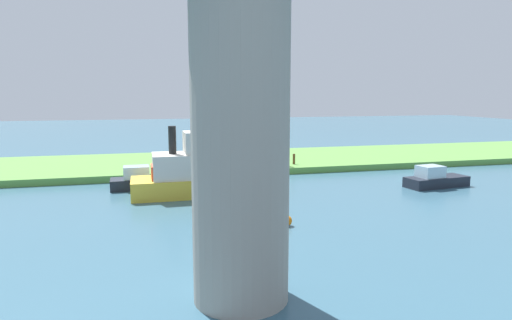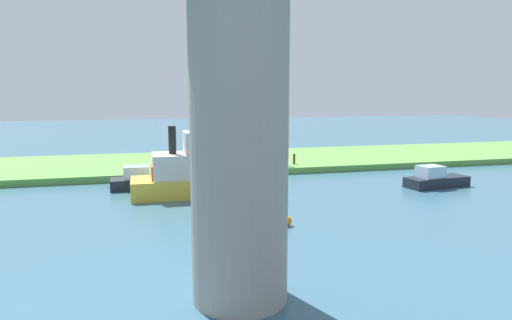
{
  "view_description": "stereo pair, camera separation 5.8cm",
  "coord_description": "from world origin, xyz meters",
  "px_view_note": "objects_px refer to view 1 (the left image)",
  "views": [
    {
      "loc": [
        7.39,
        31.84,
        6.14
      ],
      "look_at": [
        0.43,
        5.0,
        2.0
      ],
      "focal_mm": 31.16,
      "sensor_mm": 36.0,
      "label": 1
    },
    {
      "loc": [
        7.33,
        31.86,
        6.14
      ],
      "look_at": [
        0.43,
        5.0,
        2.0
      ],
      "focal_mm": 31.16,
      "sensor_mm": 36.0,
      "label": 2
    }
  ],
  "objects_px": {
    "person_on_bank": "(286,157)",
    "houseboat_blue": "(206,169)",
    "pontoon_yellow": "(144,180)",
    "marker_buoy": "(287,221)",
    "bridge_pylon": "(240,128)",
    "mooring_post": "(294,159)",
    "riverboat_paddlewheel": "(435,179)"
  },
  "relations": [
    {
      "from": "bridge_pylon",
      "to": "pontoon_yellow",
      "type": "height_order",
      "value": "bridge_pylon"
    },
    {
      "from": "pontoon_yellow",
      "to": "marker_buoy",
      "type": "distance_m",
      "value": 12.14
    },
    {
      "from": "bridge_pylon",
      "to": "person_on_bank",
      "type": "xyz_separation_m",
      "value": [
        -8.22,
        -20.4,
        -3.98
      ]
    },
    {
      "from": "bridge_pylon",
      "to": "houseboat_blue",
      "type": "bearing_deg",
      "value": -93.92
    },
    {
      "from": "bridge_pylon",
      "to": "marker_buoy",
      "type": "relative_size",
      "value": 20.73
    },
    {
      "from": "person_on_bank",
      "to": "riverboat_paddlewheel",
      "type": "xyz_separation_m",
      "value": [
        -7.85,
        7.74,
        -0.68
      ]
    },
    {
      "from": "bridge_pylon",
      "to": "marker_buoy",
      "type": "height_order",
      "value": "bridge_pylon"
    },
    {
      "from": "marker_buoy",
      "to": "riverboat_paddlewheel",
      "type": "bearing_deg",
      "value": -154.31
    },
    {
      "from": "bridge_pylon",
      "to": "person_on_bank",
      "type": "bearing_deg",
      "value": -111.93
    },
    {
      "from": "pontoon_yellow",
      "to": "marker_buoy",
      "type": "xyz_separation_m",
      "value": [
        -6.41,
        10.3,
        -0.28
      ]
    },
    {
      "from": "marker_buoy",
      "to": "person_on_bank",
      "type": "bearing_deg",
      "value": -108.25
    },
    {
      "from": "houseboat_blue",
      "to": "marker_buoy",
      "type": "height_order",
      "value": "houseboat_blue"
    },
    {
      "from": "person_on_bank",
      "to": "pontoon_yellow",
      "type": "relative_size",
      "value": 0.31
    },
    {
      "from": "riverboat_paddlewheel",
      "to": "pontoon_yellow",
      "type": "xyz_separation_m",
      "value": [
        18.77,
        -4.36,
        0.02
      ]
    },
    {
      "from": "mooring_post",
      "to": "marker_buoy",
      "type": "bearing_deg",
      "value": 69.41
    },
    {
      "from": "mooring_post",
      "to": "bridge_pylon",
      "type": "bearing_deg",
      "value": 66.67
    },
    {
      "from": "person_on_bank",
      "to": "pontoon_yellow",
      "type": "distance_m",
      "value": 11.45
    },
    {
      "from": "houseboat_blue",
      "to": "pontoon_yellow",
      "type": "relative_size",
      "value": 1.84
    },
    {
      "from": "bridge_pylon",
      "to": "riverboat_paddlewheel",
      "type": "relative_size",
      "value": 2.29
    },
    {
      "from": "pontoon_yellow",
      "to": "mooring_post",
      "type": "bearing_deg",
      "value": -160.69
    },
    {
      "from": "pontoon_yellow",
      "to": "person_on_bank",
      "type": "bearing_deg",
      "value": -162.79
    },
    {
      "from": "bridge_pylon",
      "to": "pontoon_yellow",
      "type": "xyz_separation_m",
      "value": [
        2.7,
        -17.02,
        -4.65
      ]
    },
    {
      "from": "person_on_bank",
      "to": "bridge_pylon",
      "type": "bearing_deg",
      "value": 68.07
    },
    {
      "from": "riverboat_paddlewheel",
      "to": "pontoon_yellow",
      "type": "bearing_deg",
      "value": -13.07
    },
    {
      "from": "bridge_pylon",
      "to": "mooring_post",
      "type": "xyz_separation_m",
      "value": [
        -9.13,
        -21.17,
        -4.26
      ]
    },
    {
      "from": "person_on_bank",
      "to": "houseboat_blue",
      "type": "height_order",
      "value": "houseboat_blue"
    },
    {
      "from": "bridge_pylon",
      "to": "riverboat_paddlewheel",
      "type": "distance_m",
      "value": 20.98
    },
    {
      "from": "houseboat_blue",
      "to": "pontoon_yellow",
      "type": "xyz_separation_m",
      "value": [
        3.68,
        -2.7,
        -1.04
      ]
    },
    {
      "from": "mooring_post",
      "to": "pontoon_yellow",
      "type": "height_order",
      "value": "pontoon_yellow"
    },
    {
      "from": "houseboat_blue",
      "to": "riverboat_paddlewheel",
      "type": "xyz_separation_m",
      "value": [
        -15.08,
        1.66,
        -1.06
      ]
    },
    {
      "from": "pontoon_yellow",
      "to": "marker_buoy",
      "type": "bearing_deg",
      "value": 121.87
    },
    {
      "from": "marker_buoy",
      "to": "mooring_post",
      "type": "bearing_deg",
      "value": -110.59
    }
  ]
}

